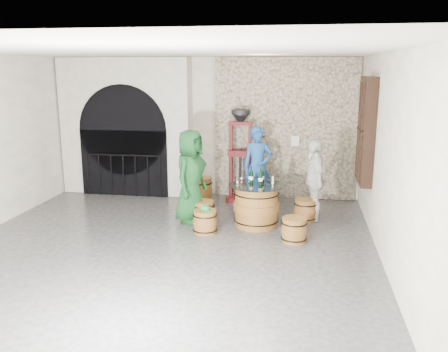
% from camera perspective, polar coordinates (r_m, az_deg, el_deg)
% --- Properties ---
extents(ground, '(8.00, 8.00, 0.00)m').
position_cam_1_polar(ground, '(7.78, -7.87, -9.59)').
color(ground, '#2A2A2C').
rests_on(ground, ground).
extents(wall_back, '(8.00, 0.00, 8.00)m').
position_cam_1_polar(wall_back, '(11.15, -1.99, 5.89)').
color(wall_back, silver).
rests_on(wall_back, ground).
extents(wall_right, '(0.00, 8.00, 8.00)m').
position_cam_1_polar(wall_right, '(7.10, 19.78, 1.07)').
color(wall_right, silver).
rests_on(wall_right, ground).
extents(ceiling, '(8.00, 8.00, 0.00)m').
position_cam_1_polar(ceiling, '(7.20, -8.67, 14.66)').
color(ceiling, beige).
rests_on(ceiling, wall_back).
extents(stone_facing_panel, '(3.20, 0.12, 3.18)m').
position_cam_1_polar(stone_facing_panel, '(10.88, 7.32, 5.62)').
color(stone_facing_panel, '#AEA48B').
rests_on(stone_facing_panel, ground).
extents(arched_opening, '(3.10, 0.60, 3.19)m').
position_cam_1_polar(arched_opening, '(11.44, -11.68, 5.72)').
color(arched_opening, silver).
rests_on(arched_opening, ground).
extents(shuttered_window, '(0.23, 1.10, 2.00)m').
position_cam_1_polar(shuttered_window, '(9.39, 16.66, 5.26)').
color(shuttered_window, black).
rests_on(shuttered_window, wall_right).
extents(barrel_table, '(1.05, 1.05, 0.81)m').
position_cam_1_polar(barrel_table, '(9.05, 3.92, -3.55)').
color(barrel_table, brown).
rests_on(barrel_table, ground).
extents(barrel_stool_left, '(0.46, 0.46, 0.43)m').
position_cam_1_polar(barrel_stool_left, '(9.30, -2.51, -4.31)').
color(barrel_stool_left, brown).
rests_on(barrel_stool_left, ground).
extents(barrel_stool_far, '(0.46, 0.46, 0.43)m').
position_cam_1_polar(barrel_stool_far, '(10.11, 3.99, -2.90)').
color(barrel_stool_far, brown).
rests_on(barrel_stool_far, ground).
extents(barrel_stool_right, '(0.46, 0.46, 0.43)m').
position_cam_1_polar(barrel_stool_right, '(9.53, 9.76, -4.05)').
color(barrel_stool_right, brown).
rests_on(barrel_stool_right, ground).
extents(barrel_stool_near_right, '(0.46, 0.46, 0.43)m').
position_cam_1_polar(barrel_stool_near_right, '(8.37, 8.43, -6.43)').
color(barrel_stool_near_right, brown).
rests_on(barrel_stool_near_right, ground).
extents(barrel_stool_near_left, '(0.46, 0.46, 0.43)m').
position_cam_1_polar(barrel_stool_near_left, '(8.71, -2.30, -5.50)').
color(barrel_stool_near_left, brown).
rests_on(barrel_stool_near_left, ground).
extents(green_cap, '(0.23, 0.18, 0.10)m').
position_cam_1_polar(green_cap, '(8.63, -2.29, -3.91)').
color(green_cap, '#0B823D').
rests_on(green_cap, barrel_stool_near_left).
extents(person_green, '(0.77, 1.00, 1.82)m').
position_cam_1_polar(person_green, '(9.18, -4.05, -0.04)').
color(person_green, '#103B19').
rests_on(person_green, ground).
extents(person_blue, '(0.73, 0.57, 1.75)m').
position_cam_1_polar(person_blue, '(10.18, 4.07, 1.06)').
color(person_blue, navy).
rests_on(person_blue, ground).
extents(person_white, '(0.56, 1.00, 1.62)m').
position_cam_1_polar(person_white, '(9.46, 10.80, -0.48)').
color(person_white, silver).
rests_on(person_white, ground).
extents(wine_bottle_left, '(0.08, 0.08, 0.32)m').
position_cam_1_polar(wine_bottle_left, '(9.02, 3.31, -0.05)').
color(wine_bottle_left, black).
rests_on(wine_bottle_left, barrel_table).
extents(wine_bottle_center, '(0.08, 0.08, 0.32)m').
position_cam_1_polar(wine_bottle_center, '(8.93, 4.42, -0.21)').
color(wine_bottle_center, black).
rests_on(wine_bottle_center, barrel_table).
extents(wine_bottle_right, '(0.08, 0.08, 0.32)m').
position_cam_1_polar(wine_bottle_right, '(9.08, 4.61, 0.01)').
color(wine_bottle_right, black).
rests_on(wine_bottle_right, barrel_table).
extents(tasting_glass_a, '(0.05, 0.05, 0.10)m').
position_cam_1_polar(tasting_glass_a, '(8.83, 1.63, -0.87)').
color(tasting_glass_a, '#BD7A24').
rests_on(tasting_glass_a, barrel_table).
extents(tasting_glass_b, '(0.05, 0.05, 0.10)m').
position_cam_1_polar(tasting_glass_b, '(9.01, 5.91, -0.66)').
color(tasting_glass_b, '#BD7A24').
rests_on(tasting_glass_b, barrel_table).
extents(tasting_glass_c, '(0.05, 0.05, 0.10)m').
position_cam_1_polar(tasting_glass_c, '(9.16, 3.07, -0.38)').
color(tasting_glass_c, '#BD7A24').
rests_on(tasting_glass_c, barrel_table).
extents(tasting_glass_d, '(0.05, 0.05, 0.10)m').
position_cam_1_polar(tasting_glass_d, '(9.23, 5.89, -0.33)').
color(tasting_glass_d, '#BD7A24').
rests_on(tasting_glass_d, barrel_table).
extents(tasting_glass_e, '(0.05, 0.05, 0.10)m').
position_cam_1_polar(tasting_glass_e, '(8.80, 5.88, -0.99)').
color(tasting_glass_e, '#BD7A24').
rests_on(tasting_glass_e, barrel_table).
extents(tasting_glass_f, '(0.05, 0.05, 0.10)m').
position_cam_1_polar(tasting_glass_f, '(9.10, 2.13, -0.46)').
color(tasting_glass_f, '#BD7A24').
rests_on(tasting_glass_f, barrel_table).
extents(side_barrel, '(0.46, 0.46, 0.61)m').
position_cam_1_polar(side_barrel, '(10.46, -2.64, -1.82)').
color(side_barrel, brown).
rests_on(side_barrel, ground).
extents(corking_press, '(0.85, 0.49, 2.06)m').
position_cam_1_polar(corking_press, '(10.54, 2.00, 3.29)').
color(corking_press, '#480C0F').
rests_on(corking_press, ground).
extents(control_box, '(0.18, 0.10, 0.22)m').
position_cam_1_polar(control_box, '(10.83, 8.59, 4.21)').
color(control_box, silver).
rests_on(control_box, wall_back).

